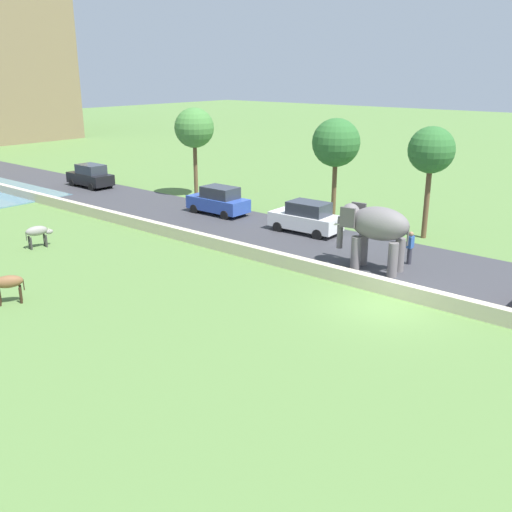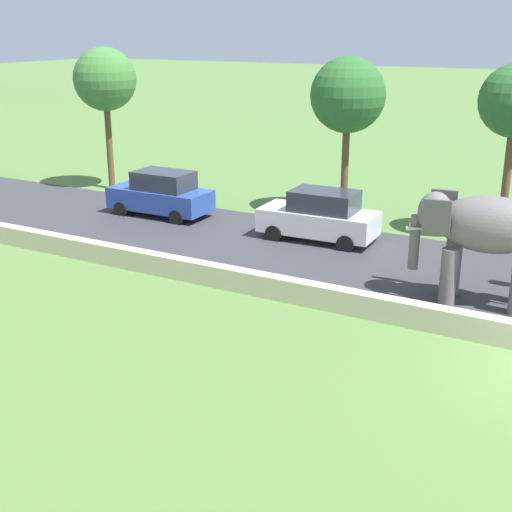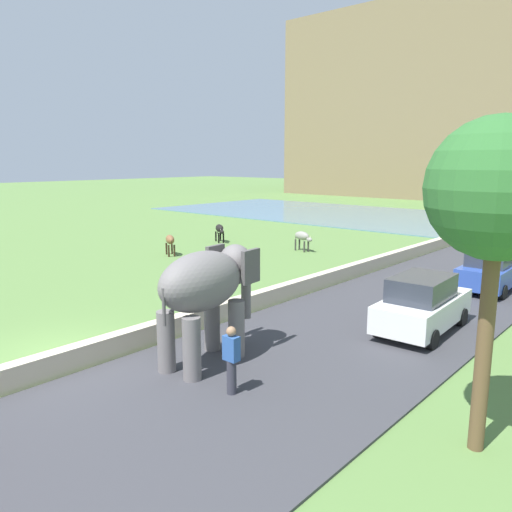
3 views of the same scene
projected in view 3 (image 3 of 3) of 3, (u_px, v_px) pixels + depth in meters
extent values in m
plane|color=#567A3D|center=(57.00, 356.00, 13.54)|extent=(220.00, 220.00, 0.00)
cube|color=#38383D|center=(488.00, 266.00, 25.01)|extent=(7.00, 120.00, 0.06)
cube|color=beige|center=(399.00, 256.00, 25.96)|extent=(0.40, 110.00, 0.63)
cube|color=slate|center=(338.00, 214.00, 49.27)|extent=(36.00, 18.00, 0.08)
ellipsoid|color=slate|center=(201.00, 281.00, 12.52)|extent=(1.70, 2.84, 1.50)
cylinder|color=slate|center=(212.00, 324.00, 13.73)|extent=(0.44, 0.44, 1.60)
cylinder|color=slate|center=(236.00, 330.00, 13.26)|extent=(0.44, 0.44, 1.60)
cylinder|color=slate|center=(166.00, 343.00, 12.32)|extent=(0.44, 0.44, 1.60)
cylinder|color=slate|center=(192.00, 350.00, 11.84)|extent=(0.44, 0.44, 1.60)
ellipsoid|color=slate|center=(236.00, 264.00, 13.62)|extent=(1.10, 1.01, 1.10)
cube|color=#504C4C|center=(215.00, 261.00, 13.84)|extent=(0.20, 0.71, 0.90)
cube|color=#504C4C|center=(251.00, 266.00, 13.17)|extent=(0.20, 0.71, 0.90)
cylinder|color=slate|center=(246.00, 292.00, 14.17)|extent=(0.28, 0.28, 1.50)
cone|color=silver|center=(238.00, 276.00, 14.16)|extent=(0.18, 0.57, 0.17)
cone|color=silver|center=(251.00, 278.00, 13.91)|extent=(0.18, 0.57, 0.17)
cylinder|color=#504C4C|center=(164.00, 307.00, 11.52)|extent=(0.08, 0.08, 0.90)
cylinder|color=#33333D|center=(232.00, 378.00, 11.19)|extent=(0.22, 0.22, 0.85)
cube|color=#2D569E|center=(231.00, 348.00, 11.05)|extent=(0.36, 0.22, 0.56)
sphere|color=#997051|center=(231.00, 331.00, 10.98)|extent=(0.22, 0.22, 0.22)
cube|color=#2D4CA8|center=(492.00, 274.00, 20.27)|extent=(1.76, 4.02, 0.80)
cube|color=#2D333D|center=(492.00, 256.00, 19.98)|extent=(1.48, 2.22, 0.70)
cylinder|color=black|center=(480.00, 275.00, 21.83)|extent=(0.19, 0.60, 0.60)
cylinder|color=black|center=(459.00, 286.00, 19.89)|extent=(0.19, 0.60, 0.60)
cylinder|color=black|center=(503.00, 293.00, 18.86)|extent=(0.19, 0.60, 0.60)
cube|color=white|center=(423.00, 310.00, 15.33)|extent=(1.87, 4.07, 0.80)
cube|color=#2D333D|center=(422.00, 288.00, 15.04)|extent=(1.54, 2.26, 0.70)
cylinder|color=black|center=(413.00, 308.00, 16.90)|extent=(0.21, 0.61, 0.60)
cylinder|color=black|center=(462.00, 317.00, 15.90)|extent=(0.21, 0.61, 0.60)
cylinder|color=black|center=(379.00, 328.00, 14.91)|extent=(0.21, 0.61, 0.60)
cylinder|color=black|center=(433.00, 340.00, 13.91)|extent=(0.21, 0.61, 0.60)
ellipsoid|color=brown|center=(170.00, 239.00, 27.69)|extent=(1.18, 0.92, 0.50)
cylinder|color=#302014|center=(166.00, 249.00, 28.10)|extent=(0.10, 0.10, 0.65)
cylinder|color=#302014|center=(172.00, 248.00, 28.20)|extent=(0.10, 0.10, 0.65)
cylinder|color=#302014|center=(169.00, 251.00, 27.39)|extent=(0.10, 0.10, 0.65)
cylinder|color=#302014|center=(174.00, 251.00, 27.49)|extent=(0.10, 0.10, 0.65)
ellipsoid|color=brown|center=(168.00, 240.00, 28.30)|extent=(0.47, 0.40, 0.26)
cone|color=beige|center=(166.00, 238.00, 28.24)|extent=(0.04, 0.04, 0.12)
cone|color=beige|center=(170.00, 237.00, 28.30)|extent=(0.04, 0.04, 0.12)
cylinder|color=#302014|center=(172.00, 245.00, 27.22)|extent=(0.04, 0.04, 0.45)
ellipsoid|color=gray|center=(302.00, 236.00, 29.04)|extent=(1.17, 0.66, 0.50)
cylinder|color=#373533|center=(308.00, 246.00, 28.94)|extent=(0.10, 0.10, 0.65)
cylinder|color=#373533|center=(304.00, 247.00, 28.76)|extent=(0.10, 0.10, 0.65)
cylinder|color=#373533|center=(299.00, 244.00, 29.55)|extent=(0.10, 0.10, 0.65)
cylinder|color=#373533|center=(295.00, 245.00, 29.37)|extent=(0.10, 0.10, 0.65)
ellipsoid|color=gray|center=(309.00, 240.00, 28.57)|extent=(0.44, 0.32, 0.26)
cone|color=beige|center=(311.00, 237.00, 28.59)|extent=(0.04, 0.04, 0.12)
cone|color=beige|center=(308.00, 237.00, 28.49)|extent=(0.04, 0.04, 0.12)
cylinder|color=#373533|center=(296.00, 238.00, 29.51)|extent=(0.04, 0.04, 0.45)
ellipsoid|color=black|center=(219.00, 228.00, 32.25)|extent=(1.17, 0.93, 0.50)
cylinder|color=black|center=(223.00, 238.00, 32.05)|extent=(0.10, 0.10, 0.65)
cylinder|color=black|center=(219.00, 238.00, 31.96)|extent=(0.10, 0.10, 0.65)
cylinder|color=black|center=(220.00, 236.00, 32.77)|extent=(0.10, 0.10, 0.65)
cylinder|color=black|center=(216.00, 236.00, 32.67)|extent=(0.10, 0.10, 0.65)
ellipsoid|color=black|center=(222.00, 232.00, 31.69)|extent=(0.47, 0.41, 0.26)
cone|color=beige|center=(223.00, 229.00, 31.69)|extent=(0.04, 0.04, 0.12)
cone|color=beige|center=(221.00, 229.00, 31.63)|extent=(0.04, 0.04, 0.12)
cylinder|color=black|center=(217.00, 230.00, 32.79)|extent=(0.04, 0.04, 0.45)
cylinder|color=brown|center=(484.00, 348.00, 8.86)|extent=(0.28, 0.28, 3.90)
sphere|color=#2D662D|center=(499.00, 188.00, 8.33)|extent=(2.44, 2.44, 2.44)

